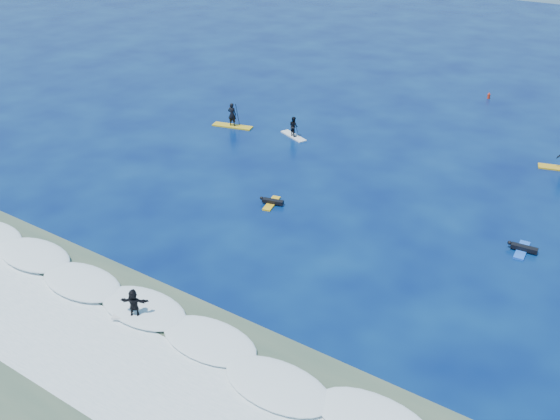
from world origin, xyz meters
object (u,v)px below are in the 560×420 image
Objects in this scene: prone_paddler_near at (272,202)px; marker_buoy at (489,96)px; sup_paddler_left at (232,118)px; sup_paddler_center at (294,128)px; wave_surfer at (134,305)px; prone_paddler_far at (522,249)px.

marker_buoy reaches higher than prone_paddler_near.
sup_paddler_left reaches higher than prone_paddler_near.
sup_paddler_center is 1.36× the size of prone_paddler_near.
prone_paddler_near is (10.09, -9.07, -0.58)m from sup_paddler_left.
prone_paddler_near is (4.87, -10.02, -0.56)m from sup_paddler_center.
marker_buoy is (9.62, 17.47, -0.43)m from sup_paddler_center.
prone_paddler_near is at bearing -40.48° from sup_paddler_center.
wave_surfer is (6.09, -22.75, 0.16)m from sup_paddler_center.
wave_surfer reaches higher than prone_paddler_near.
prone_paddler_near is 3.23× the size of marker_buoy.
prone_paddler_near is at bearing 98.11° from prone_paddler_far.
prone_paddler_near is 0.93× the size of wave_surfer.
sup_paddler_center is at bearing -118.84° from marker_buoy.
marker_buoy is at bearing -24.05° from prone_paddler_near.
sup_paddler_left reaches higher than marker_buoy.
sup_paddler_left is at bearing -146.17° from sup_paddler_center.
prone_paddler_far reaches higher than prone_paddler_near.
marker_buoy is (3.53, 40.22, -0.59)m from wave_surfer.
marker_buoy is at bearing 37.03° from sup_paddler_left.
wave_surfer is (-13.08, -15.90, 0.72)m from prone_paddler_far.
marker_buoy is (14.84, 18.41, -0.45)m from sup_paddler_left.
sup_paddler_left is 23.66m from marker_buoy.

